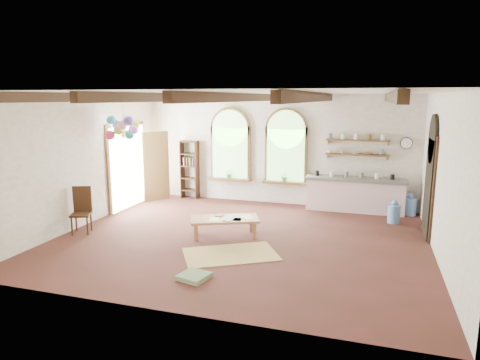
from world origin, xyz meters
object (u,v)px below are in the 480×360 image
at_px(kitchen_counter, 355,194).
at_px(balloon_cluster, 123,127).
at_px(coffee_table, 225,220).
at_px(side_chair, 82,220).

relative_size(kitchen_counter, balloon_cluster, 2.33).
xyz_separation_m(coffee_table, balloon_cluster, (-3.00, 0.76, 1.97)).
bearing_deg(balloon_cluster, kitchen_counter, 22.83).
bearing_deg(side_chair, kitchen_counter, 33.13).
bearing_deg(coffee_table, balloon_cluster, 165.75).
xyz_separation_m(coffee_table, side_chair, (-3.26, -0.73, -0.07)).
relative_size(coffee_table, balloon_cluster, 1.44).
relative_size(kitchen_counter, coffee_table, 1.61).
bearing_deg(side_chair, coffee_table, 12.58).
bearing_deg(kitchen_counter, balloon_cluster, -157.17).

